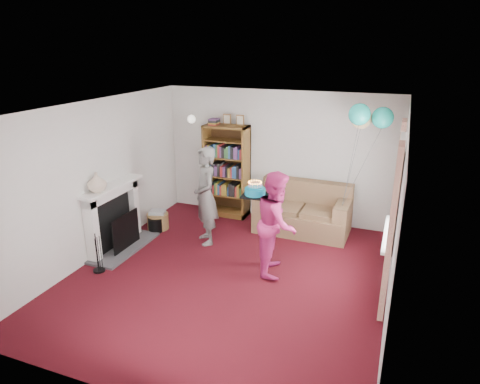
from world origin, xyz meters
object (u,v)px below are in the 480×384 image
at_px(person_magenta, 277,223).
at_px(birthday_cake, 255,192).
at_px(bookcase, 227,171).
at_px(sofa, 303,213).
at_px(person_striped, 206,196).

bearing_deg(person_magenta, birthday_cake, 63.97).
relative_size(bookcase, person_magenta, 1.29).
bearing_deg(sofa, person_magenta, -90.38).
bearing_deg(person_striped, sofa, 88.12).
height_order(sofa, person_magenta, person_magenta).
height_order(bookcase, person_magenta, bookcase).
xyz_separation_m(sofa, person_magenta, (-0.04, -1.65, 0.45)).
height_order(bookcase, sofa, bookcase).
height_order(sofa, person_striped, person_striped).
xyz_separation_m(bookcase, birthday_cake, (1.20, -1.77, 0.30)).
height_order(person_striped, birthday_cake, person_striped).
xyz_separation_m(sofa, birthday_cake, (-0.43, -1.54, 0.86)).
bearing_deg(person_magenta, person_striped, 58.77).
xyz_separation_m(person_striped, birthday_cake, (1.03, -0.43, 0.35)).
bearing_deg(birthday_cake, person_magenta, -15.49).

